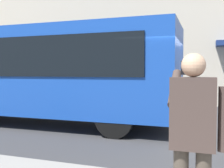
{
  "coord_description": "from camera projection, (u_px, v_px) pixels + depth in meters",
  "views": [
    {
      "loc": [
        -0.83,
        7.46,
        1.68
      ],
      "look_at": [
        1.8,
        -0.15,
        1.31
      ],
      "focal_mm": 43.15,
      "sensor_mm": 36.0,
      "label": 1
    }
  ],
  "objects": [
    {
      "name": "pedestrian_photographer",
      "position": [
        193.0,
        130.0,
        2.48
      ],
      "size": [
        0.53,
        0.52,
        1.7
      ],
      "color": "#4C4238",
      "rests_on": "sidewalk_curb"
    },
    {
      "name": "red_bus",
      "position": [
        37.0,
        72.0,
        8.77
      ],
      "size": [
        9.05,
        2.54,
        3.08
      ],
      "color": "#1947AD",
      "rests_on": "ground_plane"
    },
    {
      "name": "ground_plane",
      "position": [
        172.0,
        133.0,
        7.39
      ],
      "size": [
        60.0,
        60.0,
        0.0
      ],
      "primitive_type": "plane",
      "color": "#38383A"
    }
  ]
}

